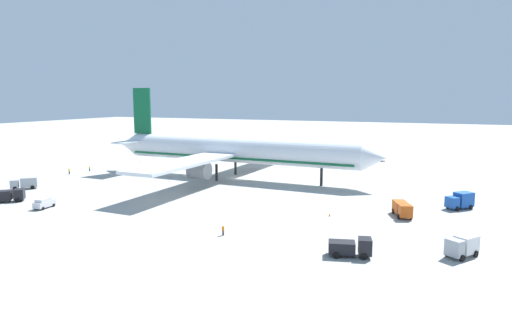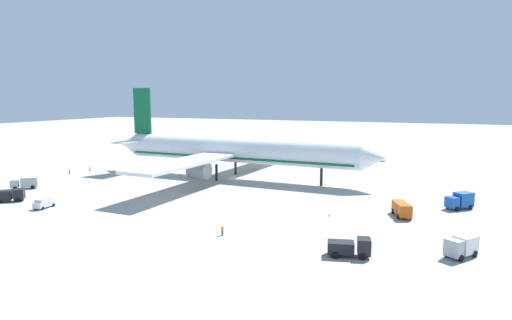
# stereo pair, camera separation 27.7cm
# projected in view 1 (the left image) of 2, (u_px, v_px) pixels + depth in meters

# --- Properties ---
(ground_plane) EXTENTS (600.00, 600.00, 0.00)m
(ground_plane) POSITION_uv_depth(u_px,v_px,m) (237.00, 178.00, 118.88)
(ground_plane) COLOR #9E9E99
(airliner) EXTENTS (79.14, 74.98, 24.49)m
(airliner) POSITION_uv_depth(u_px,v_px,m) (233.00, 151.00, 118.36)
(airliner) COLOR silver
(airliner) RESTS_ON ground
(service_truck_0) EXTENTS (4.19, 6.46, 2.62)m
(service_truck_0) POSITION_uv_depth(u_px,v_px,m) (402.00, 208.00, 80.68)
(service_truck_0) COLOR #BF4C14
(service_truck_0) RESTS_ON ground
(service_truck_1) EXTENTS (6.35, 5.80, 2.59)m
(service_truck_1) POSITION_uv_depth(u_px,v_px,m) (8.00, 195.00, 91.97)
(service_truck_1) COLOR black
(service_truck_1) RESTS_ON ground
(service_truck_2) EXTENTS (6.15, 3.67, 2.64)m
(service_truck_2) POSITION_uv_depth(u_px,v_px,m) (351.00, 247.00, 60.18)
(service_truck_2) COLOR black
(service_truck_2) RESTS_ON ground
(service_truck_3) EXTENTS (5.46, 5.47, 3.24)m
(service_truck_3) POSITION_uv_depth(u_px,v_px,m) (460.00, 200.00, 86.10)
(service_truck_3) COLOR #194CA5
(service_truck_3) RESTS_ON ground
(service_truck_4) EXTENTS (5.66, 5.56, 2.71)m
(service_truck_4) POSITION_uv_depth(u_px,v_px,m) (25.00, 183.00, 105.07)
(service_truck_4) COLOR #999EA5
(service_truck_4) RESTS_ON ground
(service_truck_5) EXTENTS (4.55, 5.23, 2.85)m
(service_truck_5) POSITION_uv_depth(u_px,v_px,m) (462.00, 245.00, 60.05)
(service_truck_5) COLOR #999EA5
(service_truck_5) RESTS_ON ground
(service_van) EXTENTS (2.47, 4.53, 1.97)m
(service_van) POSITION_uv_depth(u_px,v_px,m) (44.00, 203.00, 86.69)
(service_van) COLOR silver
(service_van) RESTS_ON ground
(baggage_cart_0) EXTENTS (2.66, 2.81, 0.40)m
(baggage_cart_0) POSITION_uv_depth(u_px,v_px,m) (381.00, 161.00, 151.03)
(baggage_cart_0) COLOR #595B60
(baggage_cart_0) RESTS_ON ground
(baggage_cart_1) EXTENTS (2.61, 2.86, 1.43)m
(baggage_cart_1) POSITION_uv_depth(u_px,v_px,m) (338.00, 160.00, 148.07)
(baggage_cart_1) COLOR gray
(baggage_cart_1) RESTS_ON ground
(ground_worker_0) EXTENTS (0.54, 0.54, 1.72)m
(ground_worker_0) POSITION_uv_depth(u_px,v_px,m) (69.00, 171.00, 125.59)
(ground_worker_0) COLOR black
(ground_worker_0) RESTS_ON ground
(ground_worker_1) EXTENTS (0.50, 0.50, 1.65)m
(ground_worker_1) POSITION_uv_depth(u_px,v_px,m) (89.00, 168.00, 130.56)
(ground_worker_1) COLOR navy
(ground_worker_1) RESTS_ON ground
(ground_worker_2) EXTENTS (0.48, 0.48, 1.62)m
(ground_worker_2) POSITION_uv_depth(u_px,v_px,m) (223.00, 230.00, 69.51)
(ground_worker_2) COLOR #3F3F47
(ground_worker_2) RESTS_ON ground
(traffic_cone_0) EXTENTS (0.36, 0.36, 0.55)m
(traffic_cone_0) POSITION_uv_depth(u_px,v_px,m) (218.00, 154.00, 169.45)
(traffic_cone_0) COLOR orange
(traffic_cone_0) RESTS_ON ground
(traffic_cone_1) EXTENTS (0.36, 0.36, 0.55)m
(traffic_cone_1) POSITION_uv_depth(u_px,v_px,m) (139.00, 161.00, 149.57)
(traffic_cone_1) COLOR orange
(traffic_cone_1) RESTS_ON ground
(traffic_cone_2) EXTENTS (0.36, 0.36, 0.55)m
(traffic_cone_2) POSITION_uv_depth(u_px,v_px,m) (330.00, 215.00, 80.84)
(traffic_cone_2) COLOR orange
(traffic_cone_2) RESTS_ON ground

